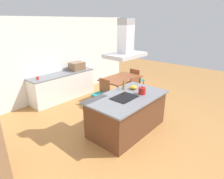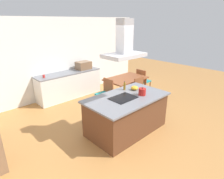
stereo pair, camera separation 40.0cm
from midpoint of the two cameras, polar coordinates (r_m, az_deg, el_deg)
name	(u,v)px [view 1 (the left image)]	position (r m, az deg, el deg)	size (l,w,h in m)	color
ground	(87,111)	(5.82, -9.51, -6.54)	(16.00, 16.00, 0.00)	#AD753D
wall_back	(50,59)	(6.79, -19.76, 8.51)	(7.20, 0.10, 2.70)	white
kitchen_island	(127,113)	(4.65, 2.14, -7.16)	(1.99, 1.14, 0.90)	#59331E
cooktop	(124,97)	(4.37, 1.14, -2.47)	(0.60, 0.44, 0.01)	black
tea_kettle	(142,91)	(4.59, 6.63, -0.40)	(0.23, 0.18, 0.19)	#B21E19
olive_oil_bottle	(123,86)	(4.87, 1.14, 1.09)	(0.06, 0.06, 0.22)	olive
mixing_bowl	(133,87)	(4.91, 4.16, 0.65)	(0.19, 0.19, 0.10)	gold
back_counter	(63,86)	(6.78, -16.10, 1.01)	(2.29, 0.62, 0.90)	silver
countertop_microwave	(77,66)	(6.97, -12.18, 6.91)	(0.50, 0.38, 0.28)	brown
coffee_mug_red	(38,78)	(6.20, -23.28, 3.14)	(0.08, 0.08, 0.09)	red
dining_table	(121,80)	(6.44, 0.93, 2.85)	(1.40, 0.90, 0.75)	brown
chair_at_right_end	(136,79)	(7.18, 5.67, 3.27)	(0.42, 0.42, 0.89)	teal
chair_at_left_end	(102,92)	(5.87, -4.89, -0.65)	(0.42, 0.42, 0.89)	teal
chair_facing_island	(137,89)	(6.11, 5.68, 0.18)	(0.42, 0.42, 0.89)	teal
range_hood	(126,45)	(4.06, 1.26, 13.29)	(0.90, 0.55, 0.78)	#ADADB2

